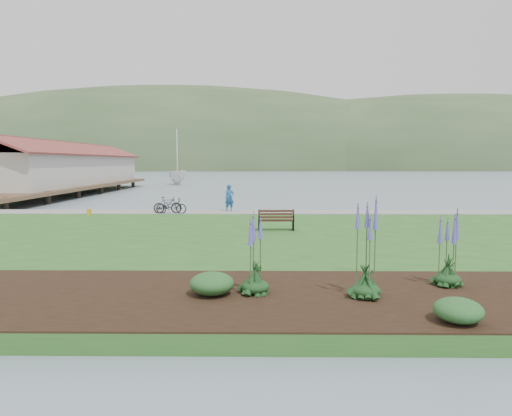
# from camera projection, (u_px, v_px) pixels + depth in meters

# --- Properties ---
(ground) EXTENTS (600.00, 600.00, 0.00)m
(ground) POSITION_uv_depth(u_px,v_px,m) (254.00, 239.00, 19.75)
(ground) COLOR slate
(ground) RESTS_ON ground
(lawn) EXTENTS (34.00, 20.00, 0.40)m
(lawn) POSITION_uv_depth(u_px,v_px,m) (253.00, 243.00, 17.74)
(lawn) COLOR #25571E
(lawn) RESTS_ON ground
(shoreline_path) EXTENTS (34.00, 2.20, 0.03)m
(shoreline_path) POSITION_uv_depth(u_px,v_px,m) (256.00, 212.00, 26.57)
(shoreline_path) COLOR gray
(shoreline_path) RESTS_ON lawn
(garden_bed) EXTENTS (24.00, 4.40, 0.04)m
(garden_bed) POSITION_uv_depth(u_px,v_px,m) (385.00, 296.00, 9.93)
(garden_bed) COLOR black
(garden_bed) RESTS_ON lawn
(far_hillside) EXTENTS (580.00, 80.00, 38.00)m
(far_hillside) POSITION_uv_depth(u_px,v_px,m) (309.00, 170.00, 188.64)
(far_hillside) COLOR #334C2A
(far_hillside) RESTS_ON ground
(pier_pavilion) EXTENTS (8.00, 36.00, 5.40)m
(pier_pavilion) POSITION_uv_depth(u_px,v_px,m) (65.00, 168.00, 47.09)
(pier_pavilion) COLOR #4C3826
(pier_pavilion) RESTS_ON ground
(park_bench) EXTENTS (1.54, 0.66, 0.94)m
(park_bench) POSITION_uv_depth(u_px,v_px,m) (276.00, 220.00, 19.48)
(park_bench) COLOR black
(park_bench) RESTS_ON lawn
(person) EXTENTS (0.81, 0.71, 1.86)m
(person) POSITION_uv_depth(u_px,v_px,m) (230.00, 196.00, 26.88)
(person) COLOR #1D4C86
(person) RESTS_ON lawn
(bicycle_a) EXTENTS (0.61, 1.72, 0.90)m
(bicycle_a) POSITION_uv_depth(u_px,v_px,m) (171.00, 206.00, 25.67)
(bicycle_a) COLOR black
(bicycle_a) RESTS_ON lawn
(bicycle_b) EXTENTS (0.77, 1.64, 0.95)m
(bicycle_b) POSITION_uv_depth(u_px,v_px,m) (168.00, 205.00, 25.94)
(bicycle_b) COLOR black
(bicycle_b) RESTS_ON lawn
(sailboat) EXTENTS (12.60, 12.70, 25.50)m
(sailboat) POSITION_uv_depth(u_px,v_px,m) (178.00, 185.00, 66.38)
(sailboat) COLOR silver
(sailboat) RESTS_ON ground
(pannier) EXTENTS (0.26, 0.35, 0.34)m
(pannier) POSITION_uv_depth(u_px,v_px,m) (89.00, 212.00, 25.23)
(pannier) COLOR #BE9816
(pannier) RESTS_ON lawn
(echium_0) EXTENTS (0.62, 0.62, 2.39)m
(echium_0) POSITION_uv_depth(u_px,v_px,m) (366.00, 252.00, 9.68)
(echium_0) COLOR #123315
(echium_0) RESTS_ON garden_bed
(echium_1) EXTENTS (0.62, 0.62, 1.92)m
(echium_1) POSITION_uv_depth(u_px,v_px,m) (449.00, 253.00, 10.62)
(echium_1) COLOR #123315
(echium_1) RESTS_ON garden_bed
(echium_4) EXTENTS (0.62, 0.62, 2.11)m
(echium_4) POSITION_uv_depth(u_px,v_px,m) (255.00, 258.00, 9.98)
(echium_4) COLOR #123315
(echium_4) RESTS_ON garden_bed
(shrub_0) EXTENTS (0.98, 0.98, 0.49)m
(shrub_0) POSITION_uv_depth(u_px,v_px,m) (212.00, 284.00, 9.96)
(shrub_0) COLOR #1E4C21
(shrub_0) RESTS_ON garden_bed
(shrub_1) EXTENTS (0.88, 0.88, 0.44)m
(shrub_1) POSITION_uv_depth(u_px,v_px,m) (458.00, 310.00, 8.24)
(shrub_1) COLOR #1E4C21
(shrub_1) RESTS_ON garden_bed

